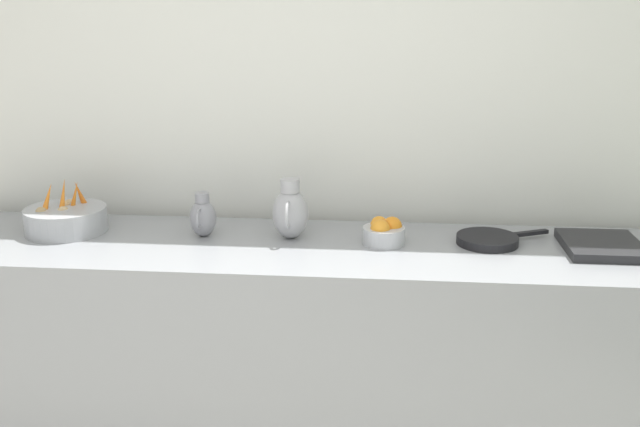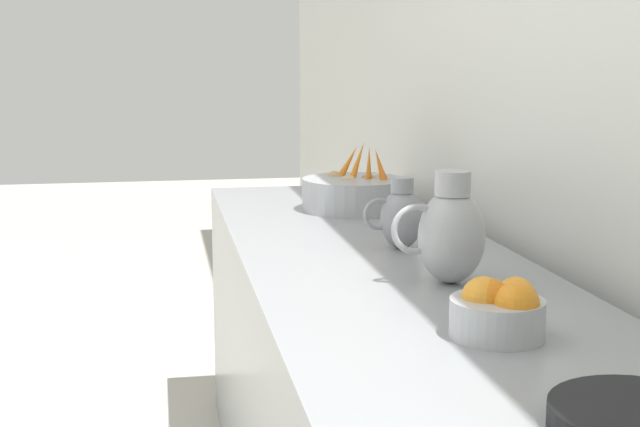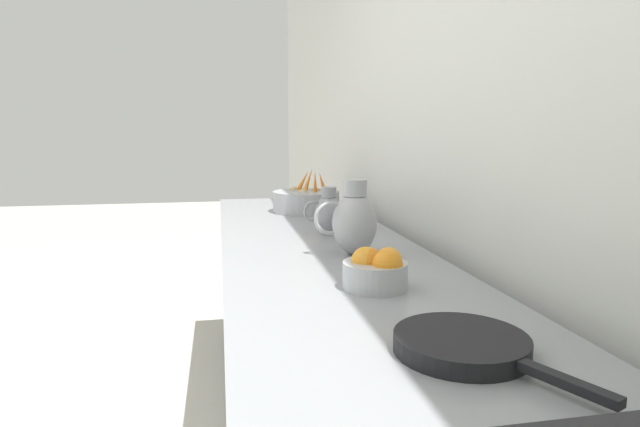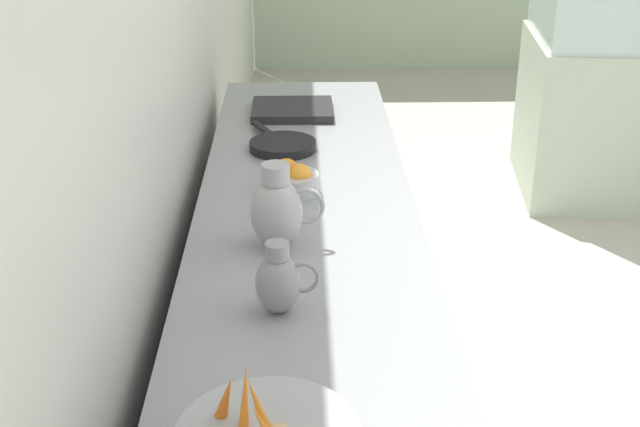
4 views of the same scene
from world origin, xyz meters
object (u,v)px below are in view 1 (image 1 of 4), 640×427
(orange_bowl, at_px, (384,232))
(skillet_on_counter, at_px, (488,240))
(metal_pitcher_tall, at_px, (290,212))
(metal_pitcher_short, at_px, (203,217))
(vegetable_colander, at_px, (66,219))

(orange_bowl, relative_size, skillet_on_counter, 0.44)
(metal_pitcher_tall, relative_size, metal_pitcher_short, 1.33)
(skillet_on_counter, bearing_deg, orange_bowl, -84.83)
(metal_pitcher_short, bearing_deg, metal_pitcher_tall, 91.53)
(metal_pitcher_tall, height_order, skillet_on_counter, metal_pitcher_tall)
(vegetable_colander, relative_size, metal_pitcher_tall, 1.36)
(metal_pitcher_tall, height_order, metal_pitcher_short, metal_pitcher_tall)
(skillet_on_counter, bearing_deg, metal_pitcher_short, -89.56)
(vegetable_colander, relative_size, skillet_on_counter, 0.87)
(metal_pitcher_short, xyz_separation_m, skillet_on_counter, (-0.01, 1.19, -0.07))
(vegetable_colander, xyz_separation_m, metal_pitcher_tall, (0.00, 0.97, 0.06))
(vegetable_colander, distance_m, metal_pitcher_short, 0.61)
(metal_pitcher_tall, xyz_separation_m, skillet_on_counter, (0.00, 0.82, -0.10))
(metal_pitcher_tall, distance_m, metal_pitcher_short, 0.37)
(metal_pitcher_short, relative_size, skillet_on_counter, 0.48)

